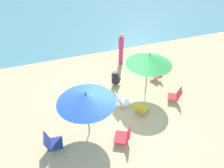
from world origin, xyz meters
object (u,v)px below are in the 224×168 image
umbrella_green (149,59)px  swim_ring (90,106)px  beach_chair_a (124,136)px  beach_chair_d (121,100)px  person_a (121,49)px  beach_chair_c (176,95)px  beach_chair_b (158,73)px  beach_chair_f (52,143)px  beach_chair_e (140,109)px  beach_bag (66,106)px  person_b (116,78)px  umbrella_blue (86,98)px

umbrella_green → swim_ring: bearing=179.8°
beach_chair_a → beach_chair_d: beach_chair_d is taller
beach_chair_d → umbrella_green: bearing=10.5°
person_a → beach_chair_a: bearing=-115.3°
umbrella_green → beach_chair_d: umbrella_green is taller
beach_chair_c → swim_ring: 3.71m
beach_chair_c → person_a: (-1.09, 3.72, 0.57)m
beach_chair_b → swim_ring: bearing=-5.2°
beach_chair_b → beach_chair_c: beach_chair_b is taller
beach_chair_b → beach_chair_f: beach_chair_f is taller
beach_chair_f → swim_ring: bearing=48.3°
beach_chair_b → beach_chair_e: 2.73m
beach_bag → person_a: bearing=37.3°
person_b → swim_ring: (-1.51, -0.98, -0.44)m
beach_chair_c → swim_ring: beach_chair_c is taller
beach_chair_d → swim_ring: 1.34m
umbrella_blue → beach_chair_c: bearing=6.7°
beach_chair_a → person_b: 3.27m
beach_chair_b → beach_bag: beach_chair_b is taller
beach_chair_c → beach_bag: (-4.55, 1.08, -0.17)m
umbrella_green → person_a: (-0.08, 2.84, -0.91)m
umbrella_green → beach_chair_a: size_ratio=2.74×
beach_chair_a → beach_chair_f: (-2.42, 0.51, 0.08)m
beach_chair_b → beach_chair_e: beach_chair_b is taller
person_b → swim_ring: person_b is taller
person_a → swim_ring: 3.88m
beach_chair_b → person_a: size_ratio=0.39×
beach_chair_b → beach_chair_e: size_ratio=0.89×
beach_chair_e → beach_chair_f: 3.58m
person_a → beach_chair_d: bearing=-116.4°
umbrella_blue → beach_chair_d: umbrella_blue is taller
beach_chair_d → umbrella_blue: bearing=-156.6°
person_a → swim_ring: person_a is taller
beach_bag → umbrella_green: bearing=-3.3°
umbrella_green → beach_chair_d: bearing=-163.1°
beach_chair_f → person_a: size_ratio=0.40×
beach_bag → beach_chair_b: bearing=8.1°
umbrella_green → beach_chair_f: (-4.34, -1.66, -1.43)m
umbrella_green → beach_bag: size_ratio=6.66×
beach_chair_a → umbrella_blue: bearing=-8.7°
umbrella_blue → beach_chair_d: bearing=29.8°
beach_chair_d → swim_ring: size_ratio=1.51×
beach_chair_c → beach_chair_a: bearing=53.8°
umbrella_blue → umbrella_green: size_ratio=0.96×
umbrella_green → beach_chair_b: bearing=38.1°
beach_bag → swim_ring: bearing=-11.7°
swim_ring → beach_bag: 0.98m
beach_chair_d → person_a: 3.53m
beach_chair_d → beach_chair_a: bearing=-114.3°
beach_chair_a → swim_ring: (-0.67, 2.18, -0.26)m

